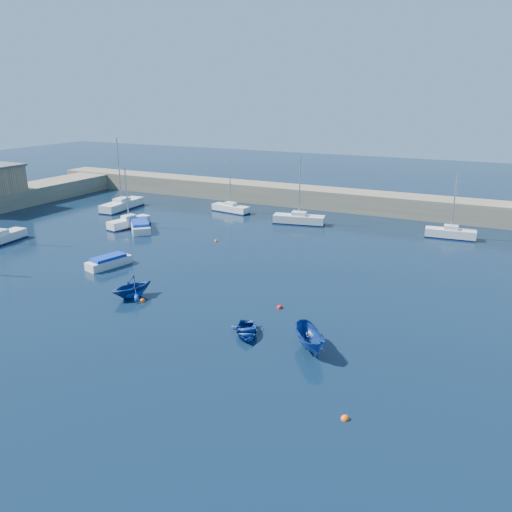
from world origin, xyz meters
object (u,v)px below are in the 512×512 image
at_px(sailboat_7, 450,233).
at_px(motorboat_2, 140,226).
at_px(sailboat_3, 129,222).
at_px(sailboat_2, 0,238).
at_px(dinghy_center, 246,331).
at_px(dinghy_left, 132,286).
at_px(dinghy_right, 310,340).
at_px(sailboat_4, 122,205).
at_px(sailboat_5, 231,208).
at_px(motorboat_1, 109,262).
at_px(sailboat_6, 299,219).

relative_size(sailboat_7, motorboat_2, 1.32).
bearing_deg(sailboat_3, sailboat_2, -111.65).
distance_m(motorboat_2, dinghy_center, 29.92).
xyz_separation_m(dinghy_left, dinghy_right, (15.54, -1.94, -0.18)).
relative_size(sailboat_4, dinghy_right, 2.62).
xyz_separation_m(dinghy_center, dinghy_right, (4.49, -0.07, 0.40)).
bearing_deg(sailboat_5, dinghy_center, -140.51).
bearing_deg(motorboat_1, sailboat_3, 136.51).
bearing_deg(motorboat_1, dinghy_left, -21.97).
bearing_deg(sailboat_3, sailboat_4, 147.48).
bearing_deg(sailboat_2, sailboat_5, 52.16).
height_order(sailboat_5, motorboat_2, sailboat_5).
distance_m(sailboat_4, dinghy_left, 32.83).
bearing_deg(sailboat_2, motorboat_2, 42.21).
relative_size(sailboat_2, sailboat_4, 0.83).
bearing_deg(sailboat_7, motorboat_2, 105.63).
height_order(sailboat_4, sailboat_5, sailboat_4).
distance_m(sailboat_3, motorboat_1, 14.60).
relative_size(sailboat_2, dinghy_right, 2.16).
relative_size(motorboat_2, dinghy_left, 1.59).
xyz_separation_m(sailboat_5, sailboat_6, (10.65, -1.94, 0.06)).
xyz_separation_m(sailboat_6, dinghy_left, (-3.25, -27.54, 0.29)).
xyz_separation_m(sailboat_6, motorboat_2, (-15.72, -10.92, -0.06)).
bearing_deg(motorboat_2, dinghy_left, -96.56).
bearing_deg(sailboat_2, sailboat_4, 82.57).
xyz_separation_m(sailboat_5, dinghy_center, (18.45, -31.35, -0.23)).
bearing_deg(motorboat_2, sailboat_6, -8.67).
bearing_deg(sailboat_7, dinghy_left, 139.74).
bearing_deg(sailboat_7, motorboat_1, 126.58).
bearing_deg(sailboat_3, sailboat_5, 72.44).
relative_size(sailboat_3, sailboat_6, 0.88).
height_order(sailboat_6, sailboat_7, sailboat_6).
relative_size(sailboat_4, sailboat_6, 1.18).
bearing_deg(sailboat_4, motorboat_2, -43.97).
height_order(dinghy_center, dinghy_right, dinghy_right).
height_order(motorboat_2, dinghy_right, dinghy_right).
distance_m(sailboat_3, sailboat_4, 10.33).
xyz_separation_m(sailboat_4, motorboat_1, (15.13, -19.64, -0.15)).
bearing_deg(sailboat_6, motorboat_2, 114.12).
relative_size(sailboat_7, motorboat_1, 1.62).
bearing_deg(sailboat_6, dinghy_left, 162.62).
relative_size(sailboat_3, sailboat_5, 1.01).
bearing_deg(sailboat_5, sailboat_4, 118.02).
relative_size(sailboat_7, dinghy_left, 2.10).
bearing_deg(motorboat_1, dinghy_center, -6.77).
distance_m(sailboat_3, sailboat_6, 20.59).
height_order(sailboat_2, sailboat_5, sailboat_2).
xyz_separation_m(motorboat_2, dinghy_center, (23.52, -18.49, -0.23)).
bearing_deg(dinghy_right, dinghy_left, 135.53).
height_order(sailboat_2, motorboat_1, sailboat_2).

